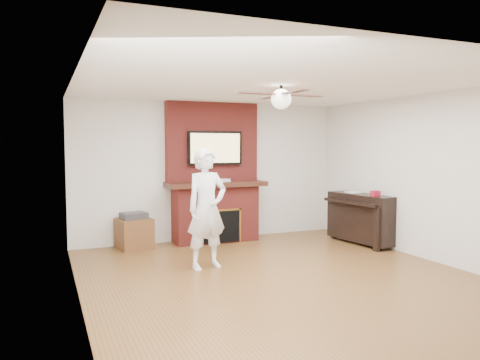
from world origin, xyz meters
name	(u,v)px	position (x,y,z in m)	size (l,w,h in m)	color
room_shell	(281,182)	(0.00, 0.00, 1.25)	(5.36, 5.86, 2.86)	brown
fireplace	(214,186)	(0.00, 2.55, 1.00)	(1.78, 0.64, 2.50)	maroon
tv	(215,148)	(0.00, 2.50, 1.68)	(1.00, 0.08, 0.60)	black
ceiling_fan	(281,98)	(0.00, 0.00, 2.33)	(1.21, 1.21, 0.31)	black
person	(207,209)	(-0.74, 0.81, 0.84)	(0.62, 0.41, 1.69)	silver
side_table	(134,232)	(-1.46, 2.48, 0.28)	(0.61, 0.61, 0.61)	#523017
piano	(361,217)	(2.29, 1.30, 0.47)	(0.65, 1.38, 0.97)	black
cable_box	(219,180)	(0.06, 2.45, 1.10)	(0.35, 0.20, 0.05)	silver
candle_orange	(206,241)	(-0.24, 2.31, 0.06)	(0.07, 0.07, 0.12)	orange
candle_green	(221,239)	(0.05, 2.37, 0.05)	(0.07, 0.07, 0.10)	#439039
candle_cream	(224,239)	(0.11, 2.36, 0.05)	(0.09, 0.09, 0.10)	#FDF4C9
candle_blue	(227,240)	(0.19, 2.38, 0.03)	(0.06, 0.06, 0.07)	#33519A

